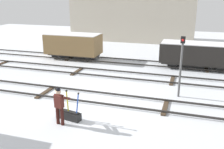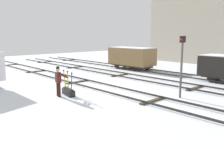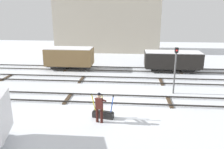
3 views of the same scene
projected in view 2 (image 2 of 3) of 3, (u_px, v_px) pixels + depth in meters
The scene contains 9 objects.
ground_plane at pixel (109, 90), 15.08m from camera, with size 60.00×60.00×0.00m, color silver.
track_main_line at pixel (109, 89), 15.06m from camera, with size 44.00×1.94×0.18m.
track_siding_near at pixel (152, 80), 18.03m from camera, with size 44.00×1.94×0.18m.
track_siding_far at pixel (178, 74), 20.51m from camera, with size 44.00×1.94×0.18m.
switch_lever_frame at pixel (68, 91), 13.81m from camera, with size 1.36×0.59×1.45m.
rail_worker at pixel (59, 79), 13.41m from camera, with size 0.62×0.70×1.76m.
signal_post at pixel (182, 60), 12.95m from camera, with size 0.24×0.32×3.46m.
apartment_building at pixel (212, 27), 29.76m from camera, with size 15.44×5.86×9.01m.
freight_car_back_track at pixel (132, 57), 24.33m from camera, with size 4.84×2.25×2.26m.
Camera 2 is at (10.96, -9.81, 3.48)m, focal length 37.63 mm.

